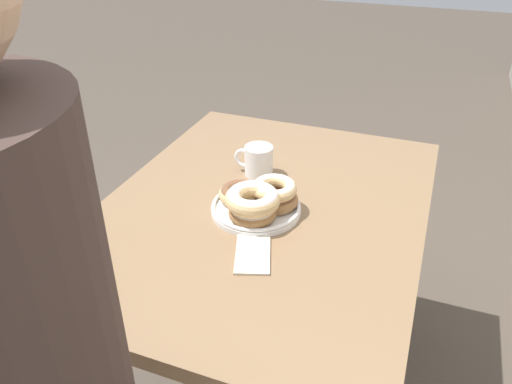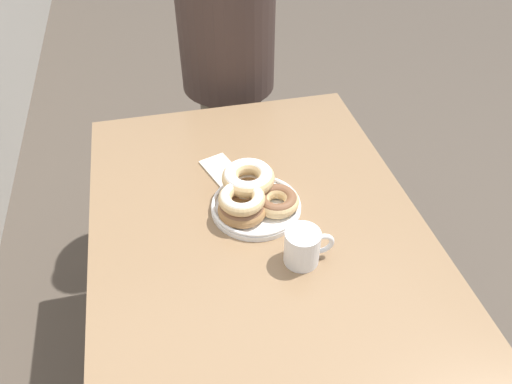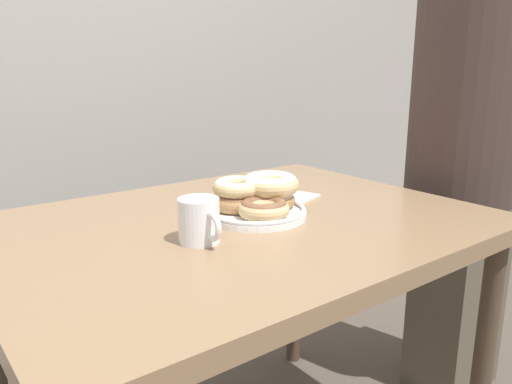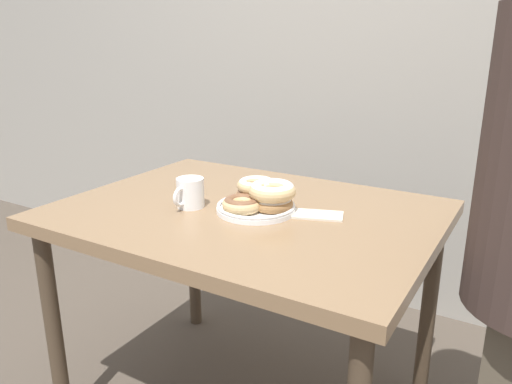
{
  "view_description": "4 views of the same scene",
  "coord_description": "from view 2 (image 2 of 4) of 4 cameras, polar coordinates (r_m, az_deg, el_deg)",
  "views": [
    {
      "loc": [
        1.05,
        0.51,
        1.45
      ],
      "look_at": [
        0.04,
        0.13,
        0.79
      ],
      "focal_mm": 35.0,
      "sensor_mm": 36.0,
      "label": 1
    },
    {
      "loc": [
        -0.88,
        0.34,
        1.62
      ],
      "look_at": [
        0.04,
        0.13,
        0.79
      ],
      "focal_mm": 35.0,
      "sensor_mm": 36.0,
      "label": 2
    },
    {
      "loc": [
        -0.64,
        -0.75,
        1.07
      ],
      "look_at": [
        0.04,
        0.13,
        0.79
      ],
      "focal_mm": 35.0,
      "sensor_mm": 36.0,
      "label": 3
    },
    {
      "loc": [
        0.74,
        -1.07,
        1.22
      ],
      "look_at": [
        0.04,
        0.13,
        0.79
      ],
      "focal_mm": 35.0,
      "sensor_mm": 36.0,
      "label": 4
    }
  ],
  "objects": [
    {
      "name": "coffee_mug",
      "position": [
        1.15,
        5.43,
        -6.21
      ],
      "size": [
        0.08,
        0.12,
        0.09
      ],
      "color": "white",
      "rests_on": "dining_table"
    },
    {
      "name": "person_figure",
      "position": [
        1.88,
        -3.34,
        16.18
      ],
      "size": [
        0.35,
        0.34,
        1.51
      ],
      "color": "brown",
      "rests_on": "ground_plane"
    },
    {
      "name": "donut_plate",
      "position": [
        1.27,
        -0.44,
        -0.39
      ],
      "size": [
        0.26,
        0.25,
        0.09
      ],
      "color": "white",
      "rests_on": "dining_table"
    },
    {
      "name": "napkin",
      "position": [
        1.41,
        -3.84,
        2.43
      ],
      "size": [
        0.16,
        0.12,
        0.01
      ],
      "color": "beige",
      "rests_on": "dining_table"
    },
    {
      "name": "dining_table",
      "position": [
        1.32,
        0.06,
        -5.6
      ],
      "size": [
        1.1,
        0.83,
        0.73
      ],
      "color": "#846647",
      "rests_on": "ground_plane"
    },
    {
      "name": "ground_plane",
      "position": [
        1.88,
        4.21,
        -18.65
      ],
      "size": [
        14.0,
        14.0,
        0.0
      ],
      "primitive_type": "plane",
      "color": "#4C4238"
    }
  ]
}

